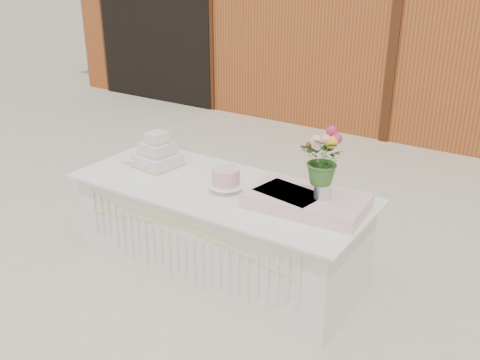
% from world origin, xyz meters
% --- Properties ---
extents(ground, '(80.00, 80.00, 0.00)m').
position_xyz_m(ground, '(0.00, 0.00, 0.00)').
color(ground, beige).
rests_on(ground, ground).
extents(barn, '(12.60, 4.60, 3.30)m').
position_xyz_m(barn, '(-0.01, 5.99, 1.68)').
color(barn, '#A35122').
rests_on(barn, ground).
extents(cake_table, '(2.40, 1.00, 0.77)m').
position_xyz_m(cake_table, '(0.00, -0.00, 0.39)').
color(cake_table, white).
rests_on(cake_table, ground).
extents(wedding_cake, '(0.38, 0.38, 0.30)m').
position_xyz_m(wedding_cake, '(-0.69, 0.07, 0.87)').
color(wedding_cake, silver).
rests_on(wedding_cake, cake_table).
extents(pink_cake_stand, '(0.27, 0.27, 0.19)m').
position_xyz_m(pink_cake_stand, '(0.11, -0.06, 0.88)').
color(pink_cake_stand, white).
rests_on(pink_cake_stand, cake_table).
extents(satin_runner, '(0.88, 0.55, 0.11)m').
position_xyz_m(satin_runner, '(0.74, 0.05, 0.82)').
color(satin_runner, '#FFD0CD').
rests_on(satin_runner, cake_table).
extents(flower_vase, '(0.12, 0.12, 0.16)m').
position_xyz_m(flower_vase, '(0.86, 0.05, 0.96)').
color(flower_vase, silver).
rests_on(flower_vase, satin_runner).
extents(bouquet, '(0.33, 0.29, 0.35)m').
position_xyz_m(bouquet, '(0.86, 0.05, 1.21)').
color(bouquet, '#366327').
rests_on(bouquet, flower_vase).
extents(loose_flowers, '(0.23, 0.39, 0.02)m').
position_xyz_m(loose_flowers, '(-0.94, 0.11, 0.78)').
color(loose_flowers, pink).
rests_on(loose_flowers, cake_table).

